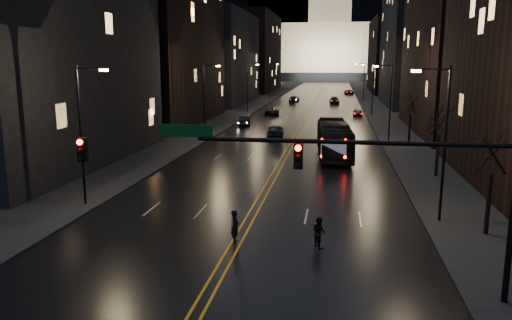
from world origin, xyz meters
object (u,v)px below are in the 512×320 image
at_px(pedestrian_b, 319,232).
at_px(bus, 334,139).
at_px(traffic_signal, 361,171).
at_px(pedestrian_a, 235,226).
at_px(receding_car_a, 330,135).
at_px(oncoming_car_a, 275,131).
at_px(oncoming_car_b, 245,121).

bearing_deg(pedestrian_b, bus, -37.41).
distance_m(traffic_signal, pedestrian_a, 8.86).
xyz_separation_m(receding_car_a, pedestrian_a, (-4.37, -34.67, 0.14)).
relative_size(oncoming_car_a, receding_car_a, 1.08).
distance_m(traffic_signal, receding_car_a, 39.94).
distance_m(traffic_signal, oncoming_car_a, 42.99).
distance_m(oncoming_car_b, pedestrian_a, 47.76).
height_order(bus, oncoming_car_a, bus).
bearing_deg(oncoming_car_b, traffic_signal, 97.87).
xyz_separation_m(bus, receding_car_a, (-0.46, 9.64, -0.98)).
distance_m(oncoming_car_a, oncoming_car_b, 11.60).
bearing_deg(bus, oncoming_car_a, 117.27).
bearing_deg(receding_car_a, oncoming_car_b, 137.06).
bearing_deg(pedestrian_b, pedestrian_a, 53.81).
relative_size(traffic_signal, pedestrian_a, 9.90).
xyz_separation_m(pedestrian_a, pedestrian_b, (4.29, 0.00, -0.08)).
relative_size(bus, oncoming_car_b, 2.67).
bearing_deg(oncoming_car_a, traffic_signal, 98.07).
distance_m(receding_car_a, pedestrian_a, 34.94).
bearing_deg(pedestrian_a, pedestrian_b, -94.72).
relative_size(bus, pedestrian_b, 7.71).
xyz_separation_m(receding_car_a, pedestrian_b, (-0.08, -34.67, 0.06)).
bearing_deg(oncoming_car_b, pedestrian_b, 97.51).
bearing_deg(traffic_signal, receding_car_a, 92.31).
xyz_separation_m(traffic_signal, oncoming_car_a, (-8.41, 41.95, -4.28)).
bearing_deg(oncoming_car_a, pedestrian_b, 97.07).
distance_m(oncoming_car_a, pedestrian_a, 37.02).
xyz_separation_m(bus, oncoming_car_a, (-7.27, 11.92, -0.89)).
height_order(oncoming_car_a, receding_car_a, oncoming_car_a).
bearing_deg(receding_car_a, pedestrian_a, -95.30).
bearing_deg(oncoming_car_a, pedestrian_a, 90.52).
height_order(traffic_signal, receding_car_a, traffic_signal).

